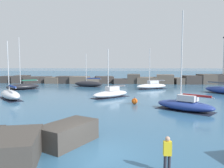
% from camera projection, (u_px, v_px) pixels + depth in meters
% --- Properties ---
extents(ground_plane, '(600.00, 600.00, 0.00)m').
position_uv_depth(ground_plane, '(97.00, 153.00, 12.11)').
color(ground_plane, '#336084').
extents(open_sea_beyond, '(400.00, 116.00, 0.01)m').
position_uv_depth(open_sea_beyond, '(122.00, 74.00, 117.91)').
color(open_sea_beyond, '#235175').
rests_on(open_sea_beyond, ground).
extents(breakwater_jetty, '(68.51, 7.02, 2.46)m').
position_uv_depth(breakwater_jetty, '(128.00, 80.00, 57.87)').
color(breakwater_jetty, '#383330').
rests_on(breakwater_jetty, ground).
extents(foreground_rocks, '(20.12, 7.02, 1.44)m').
position_uv_depth(foreground_rocks, '(85.00, 144.00, 11.85)').
color(foreground_rocks, '#383330').
rests_on(foreground_rocks, ground).
extents(sailboat_moored_1, '(6.46, 5.83, 10.61)m').
position_uv_depth(sailboat_moored_1, '(185.00, 105.00, 23.41)').
color(sailboat_moored_1, navy).
rests_on(sailboat_moored_1, ground).
extents(sailboat_moored_2, '(6.07, 5.88, 7.23)m').
position_uv_depth(sailboat_moored_2, '(111.00, 93.00, 32.86)').
color(sailboat_moored_2, white).
rests_on(sailboat_moored_2, ground).
extents(sailboat_moored_3, '(5.93, 6.29, 8.28)m').
position_uv_depth(sailboat_moored_3, '(10.00, 95.00, 31.07)').
color(sailboat_moored_3, white).
rests_on(sailboat_moored_3, ground).
extents(sailboat_moored_4, '(7.07, 4.88, 8.23)m').
position_uv_depth(sailboat_moored_4, '(152.00, 86.00, 44.63)').
color(sailboat_moored_4, white).
rests_on(sailboat_moored_4, ground).
extents(sailboat_moored_5, '(6.91, 3.63, 7.38)m').
position_uv_depth(sailboat_moored_5, '(88.00, 84.00, 49.02)').
color(sailboat_moored_5, black).
rests_on(sailboat_moored_5, ground).
extents(sailboat_moored_6, '(6.21, 5.52, 10.23)m').
position_uv_depth(sailboat_moored_6, '(23.00, 86.00, 43.23)').
color(sailboat_moored_6, black).
rests_on(sailboat_moored_6, ground).
extents(mooring_buoy_orange_near, '(0.75, 0.75, 0.95)m').
position_uv_depth(mooring_buoy_orange_near, '(135.00, 101.00, 27.24)').
color(mooring_buoy_orange_near, '#EA5914').
rests_on(mooring_buoy_orange_near, ground).
extents(person_on_rocks, '(0.36, 0.22, 1.70)m').
position_uv_depth(person_on_rocks, '(167.00, 153.00, 9.84)').
color(person_on_rocks, '#282833').
rests_on(person_on_rocks, ground).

